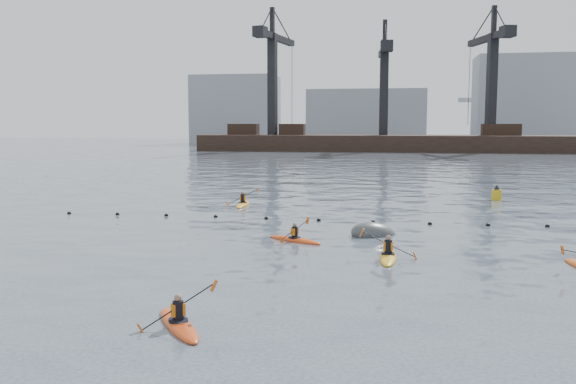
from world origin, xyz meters
name	(u,v)px	position (x,y,z in m)	size (l,w,h in m)	color
float_line	(346,221)	(-0.50, 22.53, 0.03)	(33.24, 0.73, 0.24)	black
barge_pier	(382,141)	(-0.22, 110.00, 1.89)	(72.00, 19.30, 29.50)	black
skyline	(395,108)	(2.23, 150.27, 9.25)	(141.00, 28.00, 22.00)	gray
kayaker_0	(178,323)	(-3.55, 4.28, 0.10)	(2.30, 2.94, 1.28)	#D34313
kayaker_2	(295,239)	(-2.40, 16.51, 0.09)	(2.88, 2.03, 1.10)	#D44013
kayaker_3	(388,256)	(1.87, 13.60, 0.10)	(2.30, 3.31, 1.30)	yellow
kayaker_5	(243,204)	(-7.73, 28.06, 0.10)	(2.29, 3.30, 1.32)	gold
mooring_buoy	(374,235)	(1.15, 18.65, 0.00)	(2.46, 1.46, 1.23)	#404346
nav_buoy	(497,194)	(9.27, 34.00, 0.37)	(0.67, 0.67, 1.22)	gold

